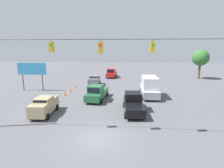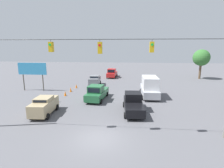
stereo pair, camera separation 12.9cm
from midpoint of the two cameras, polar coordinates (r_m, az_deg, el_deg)
The scene contains 16 objects.
ground_plane at distance 14.74m, azimuth -4.40°, elevation -17.32°, with size 140.00×140.00×0.00m, color #56565B.
overhead_signal_span at distance 14.16m, azimuth -3.91°, elevation 3.63°, with size 20.38×0.38×8.24m.
pickup_truck_red_withflow_deep at distance 42.23m, azimuth -0.27°, elevation 3.52°, with size 2.39×5.20×2.12m.
sedan_grey_withflow_far at distance 33.33m, azimuth -5.89°, elevation 1.21°, with size 2.22×4.48×1.93m.
pickup_truck_black_crossing_near at distance 19.91m, azimuth 6.80°, elevation -6.33°, with size 2.48×5.50×2.12m.
pickup_truck_green_withflow_mid at distance 24.36m, azimuth -5.12°, elevation -2.87°, with size 2.65×5.72×2.12m.
sedan_tan_parked_shoulder at distance 20.42m, azimuth -21.42°, elevation -6.54°, with size 2.19×4.45×1.93m.
box_truck_silver_oncoming_far at distance 26.23m, azimuth 11.98°, elevation -0.91°, with size 2.55×6.12×2.99m.
traffic_cone_nearest at distance 20.25m, azimuth -22.35°, elevation -8.68°, with size 0.36×0.36×0.74m, color orange.
traffic_cone_second at distance 22.17m, azimuth -19.99°, elevation -6.72°, with size 0.36×0.36×0.74m, color orange.
traffic_cone_third at distance 24.46m, azimuth -17.52°, elevation -4.81°, with size 0.36×0.36×0.74m, color orange.
traffic_cone_fourth at distance 27.16m, azimuth -15.25°, elevation -3.01°, with size 0.36×0.36×0.74m, color orange.
traffic_cone_fifth at distance 29.35m, azimuth -13.57°, elevation -1.82°, with size 0.36×0.36×0.74m, color orange.
traffic_cone_farthest at distance 31.84m, azimuth -11.82°, elevation -0.66°, with size 0.36×0.36×0.74m, color orange.
roadside_billboard at distance 31.71m, azimuth -24.83°, elevation 4.08°, with size 4.85×0.16×4.68m.
tree_horizon_left at distance 44.69m, azimuth 26.87°, elevation 7.63°, with size 3.69×3.69×6.70m.
Camera 1 is at (-2.23, 12.66, 7.21)m, focal length 28.00 mm.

